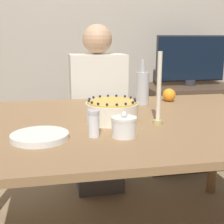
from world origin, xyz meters
The scene contains 12 objects.
wall_behind centered at (0.00, 1.40, 1.30)m, with size 8.00×0.05×2.60m.
dining_table centered at (0.00, 0.00, 0.65)m, with size 1.68×1.16×0.74m.
cake centered at (-0.08, -0.01, 0.79)m, with size 0.25×0.25×0.11m.
sugar_bowl centered at (-0.08, -0.26, 0.78)m, with size 0.10×0.10×0.11m.
sugar_shaker centered at (-0.20, -0.24, 0.79)m, with size 0.05×0.05×0.11m.
plate_stack centered at (-0.42, -0.23, 0.75)m, with size 0.23×0.23×0.02m.
candle centered at (0.12, -0.10, 0.88)m, with size 0.05×0.05×0.34m.
bottle centered at (0.17, 0.34, 0.84)m, with size 0.08×0.08×0.27m.
orange_fruit_0 centered at (0.37, 0.39, 0.78)m, with size 0.08×0.08×0.08m.
person_man_blue_shirt centered at (-0.03, 0.78, 0.53)m, with size 0.40×0.34×1.22m.
side_cabinet centered at (0.83, 1.09, 0.36)m, with size 0.81×0.52×0.72m.
tv_monitor centered at (0.83, 1.10, 0.95)m, with size 0.63×0.10×0.43m.
Camera 1 is at (-0.36, -1.45, 1.13)m, focal length 50.00 mm.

